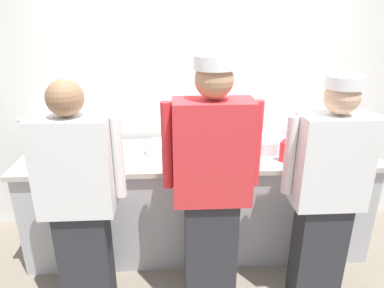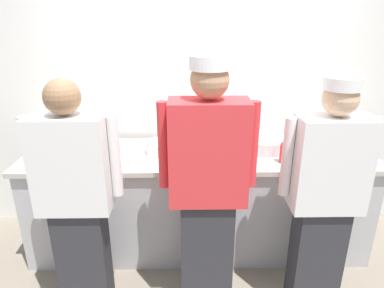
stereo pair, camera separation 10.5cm
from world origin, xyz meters
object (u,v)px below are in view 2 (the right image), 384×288
object	(u,v)px
plate_stack_rear	(161,147)
ramekin_orange_sauce	(134,161)
plate_stack_front	(313,144)
mixing_bowl_steel	(264,143)
squeeze_bottle_primary	(284,152)
chefs_knife	(216,159)
ramekin_yellow_sauce	(333,159)
sheet_tray	(81,150)
chef_center	(208,185)
ramekin_green_sauce	(187,152)
chef_far_right	(325,194)
chef_near_left	(76,198)
ramekin_red_sauce	(221,143)

from	to	relation	value
plate_stack_rear	ramekin_orange_sauce	world-z (taller)	plate_stack_rear
plate_stack_front	ramekin_orange_sauce	size ratio (longest dim) A/B	2.54
mixing_bowl_steel	squeeze_bottle_primary	bearing A→B (deg)	-71.54
plate_stack_rear	chefs_knife	world-z (taller)	plate_stack_rear
ramekin_yellow_sauce	plate_stack_rear	bearing A→B (deg)	171.09
mixing_bowl_steel	ramekin_yellow_sauce	xyz separation A→B (m)	(0.49, -0.27, -0.03)
sheet_tray	chefs_knife	bearing A→B (deg)	-9.13
chefs_knife	ramekin_yellow_sauce	bearing A→B (deg)	-3.80
chef_center	ramekin_green_sauce	size ratio (longest dim) A/B	19.96
chef_center	sheet_tray	bearing A→B (deg)	145.33
chef_far_right	chef_near_left	bearing A→B (deg)	-179.96
plate_stack_rear	chefs_knife	bearing A→B (deg)	-18.98
sheet_tray	ramekin_yellow_sauce	distance (m)	2.04
ramekin_yellow_sauce	chefs_knife	distance (m)	0.91
sheet_tray	ramekin_green_sauce	distance (m)	0.89
mixing_bowl_steel	chefs_knife	bearing A→B (deg)	-153.86
sheet_tray	plate_stack_rear	bearing A→B (deg)	-2.30
ramekin_orange_sauce	chefs_knife	xyz separation A→B (m)	(0.63, 0.08, -0.02)
ramekin_orange_sauce	squeeze_bottle_primary	bearing A→B (deg)	0.61
chef_center	ramekin_green_sauce	world-z (taller)	chef_center
plate_stack_front	chefs_knife	xyz separation A→B (m)	(-0.86, -0.24, -0.02)
chef_center	ramekin_orange_sauce	size ratio (longest dim) A/B	18.76
squeeze_bottle_primary	ramekin_red_sauce	xyz separation A→B (m)	(-0.45, 0.39, -0.07)
ramekin_red_sauce	sheet_tray	bearing A→B (deg)	-173.23
plate_stack_front	ramekin_yellow_sauce	bearing A→B (deg)	-79.81
chef_near_left	mixing_bowl_steel	distance (m)	1.56
chef_far_right	plate_stack_rear	world-z (taller)	chef_far_right
plate_stack_front	ramekin_yellow_sauce	distance (m)	0.31
squeeze_bottle_primary	chef_center	bearing A→B (deg)	-143.15
plate_stack_front	plate_stack_rear	bearing A→B (deg)	-175.88
chef_center	ramekin_green_sauce	bearing A→B (deg)	101.91
plate_stack_rear	ramekin_red_sauce	distance (m)	0.54
plate_stack_rear	chefs_knife	distance (m)	0.47
ramekin_yellow_sauce	chefs_knife	xyz separation A→B (m)	(-0.91, 0.06, -0.02)
chef_center	sheet_tray	xyz separation A→B (m)	(-1.02, 0.70, -0.03)
chef_near_left	plate_stack_rear	distance (m)	0.85
chef_center	ramekin_red_sauce	bearing A→B (deg)	79.05
sheet_tray	ramekin_orange_sauce	world-z (taller)	ramekin_orange_sauce
mixing_bowl_steel	squeeze_bottle_primary	distance (m)	0.29
chef_near_left	chef_center	size ratio (longest dim) A/B	0.93
chef_center	squeeze_bottle_primary	size ratio (longest dim) A/B	9.12
ramekin_green_sauce	plate_stack_rear	bearing A→B (deg)	164.44
mixing_bowl_steel	ramekin_orange_sauce	xyz separation A→B (m)	(-1.05, -0.29, -0.03)
ramekin_green_sauce	chef_far_right	bearing A→B (deg)	-34.79
chef_far_right	plate_stack_rear	bearing A→B (deg)	148.47
plate_stack_front	ramekin_yellow_sauce	xyz separation A→B (m)	(0.05, -0.31, -0.01)
chef_far_right	ramekin_green_sauce	xyz separation A→B (m)	(-0.90, 0.62, 0.05)
plate_stack_front	chefs_knife	world-z (taller)	plate_stack_front
mixing_bowl_steel	ramekin_green_sauce	bearing A→B (deg)	-169.73
chef_far_right	mixing_bowl_steel	distance (m)	0.78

